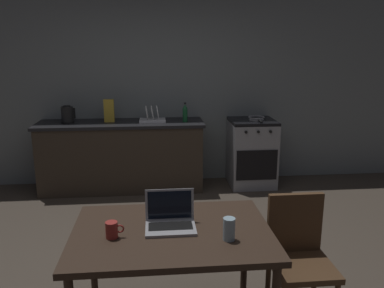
% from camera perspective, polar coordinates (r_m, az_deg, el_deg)
% --- Properties ---
extents(ground_plane, '(12.00, 12.00, 0.00)m').
position_cam_1_polar(ground_plane, '(3.56, -3.48, -17.75)').
color(ground_plane, '#473D33').
extents(back_wall, '(6.40, 0.10, 2.80)m').
position_cam_1_polar(back_wall, '(5.51, -1.49, 9.01)').
color(back_wall, gray).
rests_on(back_wall, ground_plane).
extents(kitchen_counter, '(2.16, 0.64, 0.91)m').
position_cam_1_polar(kitchen_counter, '(5.33, -10.09, -1.66)').
color(kitchen_counter, '#382D23').
rests_on(kitchen_counter, ground_plane).
extents(stove_oven, '(0.60, 0.62, 0.91)m').
position_cam_1_polar(stove_oven, '(5.47, 8.60, -1.23)').
color(stove_oven, gray).
rests_on(stove_oven, ground_plane).
extents(dining_table, '(1.27, 0.89, 0.73)m').
position_cam_1_polar(dining_table, '(2.60, -2.92, -13.66)').
color(dining_table, '#332319').
rests_on(dining_table, ground_plane).
extents(chair, '(0.40, 0.40, 0.90)m').
position_cam_1_polar(chair, '(2.84, 15.14, -14.88)').
color(chair, '#4C331E').
rests_on(chair, ground_plane).
extents(laptop, '(0.32, 0.25, 0.23)m').
position_cam_1_polar(laptop, '(2.59, -3.05, -10.97)').
color(laptop, '#99999E').
rests_on(laptop, dining_table).
extents(electric_kettle, '(0.18, 0.16, 0.23)m').
position_cam_1_polar(electric_kettle, '(5.31, -17.58, 4.07)').
color(electric_kettle, black).
rests_on(electric_kettle, kitchen_counter).
extents(bottle, '(0.06, 0.06, 0.25)m').
position_cam_1_polar(bottle, '(5.16, -1.00, 4.54)').
color(bottle, '#19592D').
rests_on(bottle, kitchen_counter).
extents(frying_pan, '(0.22, 0.39, 0.05)m').
position_cam_1_polar(frying_pan, '(5.35, 9.33, 3.69)').
color(frying_pan, gray).
rests_on(frying_pan, stove_oven).
extents(coffee_mug, '(0.11, 0.07, 0.10)m').
position_cam_1_polar(coffee_mug, '(2.50, -11.49, -12.07)').
color(coffee_mug, '#9E2D28').
rests_on(coffee_mug, dining_table).
extents(drinking_glass, '(0.07, 0.07, 0.14)m').
position_cam_1_polar(drinking_glass, '(2.43, 5.38, -12.15)').
color(drinking_glass, '#99B7C6').
rests_on(drinking_glass, dining_table).
extents(cereal_box, '(0.13, 0.05, 0.30)m').
position_cam_1_polar(cereal_box, '(5.24, -11.90, 4.73)').
color(cereal_box, gold).
rests_on(cereal_box, kitchen_counter).
extents(dish_rack, '(0.34, 0.26, 0.21)m').
position_cam_1_polar(dish_rack, '(5.20, -5.74, 3.77)').
color(dish_rack, silver).
rests_on(dish_rack, kitchen_counter).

